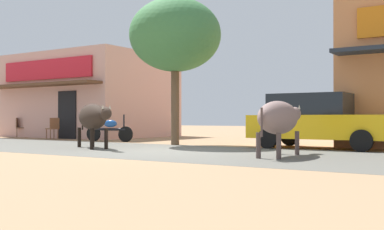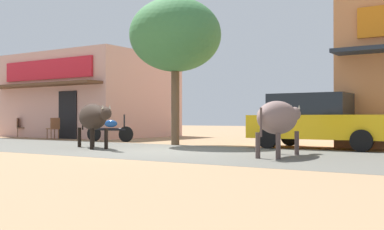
{
  "view_description": "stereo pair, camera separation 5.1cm",
  "coord_description": "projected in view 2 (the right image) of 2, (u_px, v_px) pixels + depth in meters",
  "views": [
    {
      "loc": [
        7.87,
        -10.69,
        0.9
      ],
      "look_at": [
        -0.12,
        1.59,
        1.0
      ],
      "focal_mm": 44.91,
      "sensor_mm": 36.0,
      "label": 1
    },
    {
      "loc": [
        7.91,
        -10.66,
        0.9
      ],
      "look_at": [
        -0.12,
        1.59,
        1.0
      ],
      "focal_mm": 44.91,
      "sensor_mm": 36.0,
      "label": 2
    }
  ],
  "objects": [
    {
      "name": "cow_far_dark",
      "position": [
        279.0,
        118.0,
        11.31
      ],
      "size": [
        0.85,
        2.82,
        1.31
      ],
      "color": "gray",
      "rests_on": "ground"
    },
    {
      "name": "ground",
      "position": [
        164.0,
        151.0,
        13.25
      ],
      "size": [
        80.0,
        80.0,
        0.0
      ],
      "primitive_type": "plane",
      "color": "#9D7A57"
    },
    {
      "name": "storefront_left_cafe",
      "position": [
        92.0,
        96.0,
        24.13
      ],
      "size": [
        7.15,
        6.5,
        4.0
      ],
      "color": "#D8A092",
      "rests_on": "ground"
    },
    {
      "name": "parked_hatchback_car",
      "position": [
        319.0,
        120.0,
        14.4
      ],
      "size": [
        4.19,
        2.04,
        1.64
      ],
      "color": "yellow",
      "rests_on": "ground"
    },
    {
      "name": "cafe_chair_near_tree",
      "position": [
        20.0,
        126.0,
        22.86
      ],
      "size": [
        0.62,
        0.62,
        0.92
      ],
      "color": "brown",
      "rests_on": "ground"
    },
    {
      "name": "cow_near_brown",
      "position": [
        93.0,
        117.0,
        14.41
      ],
      "size": [
        2.47,
        1.61,
        1.33
      ],
      "color": "#30241C",
      "rests_on": "ground"
    },
    {
      "name": "parked_motorcycle",
      "position": [
        110.0,
        130.0,
        18.46
      ],
      "size": [
        2.0,
        0.47,
        1.05
      ],
      "color": "black",
      "rests_on": "ground"
    },
    {
      "name": "roadside_tree",
      "position": [
        175.0,
        35.0,
        16.28
      ],
      "size": [
        3.12,
        3.12,
        4.98
      ],
      "color": "brown",
      "rests_on": "ground"
    },
    {
      "name": "asphalt_road",
      "position": [
        164.0,
        151.0,
        13.25
      ],
      "size": [
        72.0,
        5.39,
        0.0
      ],
      "primitive_type": "cube",
      "color": "#5C5A52",
      "rests_on": "ground"
    },
    {
      "name": "cafe_chair_by_doorway",
      "position": [
        54.0,
        127.0,
        20.77
      ],
      "size": [
        0.53,
        0.53,
        0.92
      ],
      "color": "brown",
      "rests_on": "ground"
    }
  ]
}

